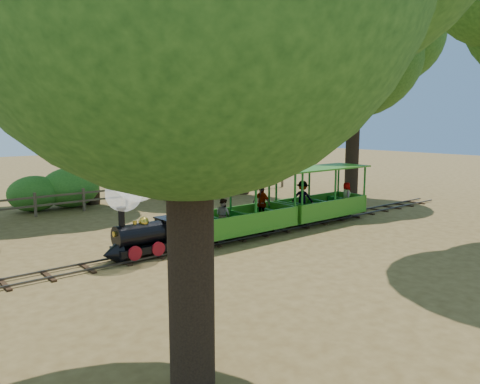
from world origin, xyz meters
TOP-DOWN VIEW (x-y plane):
  - ground at (0.00, 0.00)m, footprint 90.00×90.00m
  - track at (0.00, 0.00)m, footprint 22.00×1.00m
  - locomotive at (-4.20, 0.07)m, footprint 2.82×1.33m
  - carriage_front at (-0.65, 0.01)m, footprint 3.92×1.60m
  - carriage_rear at (3.17, 0.01)m, footprint 3.92×1.60m
  - oak_nc at (-2.03, 9.59)m, footprint 8.50×7.48m
  - oak_ne at (5.47, 7.57)m, footprint 6.86×6.03m
  - oak_e at (8.97, 3.09)m, footprint 8.23×7.24m
  - fence at (0.00, 8.00)m, footprint 18.10×0.10m
  - shrub_west at (-4.66, 9.30)m, footprint 2.23×1.71m
  - shrub_mid_w at (-3.08, 9.30)m, footprint 2.60×2.00m
  - shrub_mid_e at (2.14, 9.30)m, footprint 1.85×1.42m
  - shrub_east at (4.31, 9.30)m, footprint 2.92×2.25m

SIDE VIEW (x-z plane):
  - ground at x=0.00m, z-range 0.00..0.00m
  - track at x=0.00m, z-range 0.02..0.12m
  - fence at x=0.00m, z-range 0.08..1.08m
  - shrub_mid_e at x=2.14m, z-range 0.00..1.28m
  - shrub_west at x=-4.66m, z-range 0.00..1.54m
  - carriage_front at x=-0.65m, z-range -0.20..1.83m
  - carriage_rear at x=3.17m, z-range -0.19..1.85m
  - shrub_mid_w at x=-3.08m, z-range 0.00..1.80m
  - shrub_east at x=4.31m, z-range 0.00..2.02m
  - locomotive at x=-4.20m, z-range 0.19..3.43m
  - oak_ne at x=5.47m, z-range 2.37..12.08m
  - oak_e at x=8.97m, z-range 2.34..12.95m
  - oak_nc at x=-2.03m, z-range 2.62..13.97m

